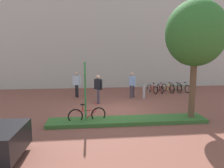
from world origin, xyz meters
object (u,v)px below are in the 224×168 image
Objects in this scene: bike_at_sign at (87,115)px; person_suited_navy at (98,87)px; parking_sign_post at (85,84)px; bollard_steel at (144,92)px; bike_rack_cluster at (168,88)px; tree_sidewalk at (196,34)px; person_casual_tan at (77,83)px; person_shirt_blue at (132,83)px.

bike_at_sign is 0.97× the size of person_suited_navy.
parking_sign_post is 6.27m from bollard_steel.
bike_rack_cluster is 3.55× the size of bollard_steel.
person_suited_navy is (0.67, 3.58, 0.63)m from bike_at_sign.
person_casual_tan is at bearing 133.63° from tree_sidewalk.
bike_at_sign is 5.97m from bollard_steel.
bollard_steel is 3.32m from person_suited_navy.
tree_sidewalk is 5.88m from bike_at_sign.
bollard_steel is at bearing 50.78° from bike_at_sign.
bollard_steel is 0.96m from person_shirt_blue.
bike_at_sign is 3.70m from person_suited_navy.
bike_at_sign reaches higher than bike_rack_cluster.
person_shirt_blue is at bearing 28.95° from person_suited_navy.
tree_sidewalk reaches higher than parking_sign_post.
tree_sidewalk is 8.36m from person_casual_tan.
tree_sidewalk is 5.90× the size of bollard_steel.
tree_sidewalk is at bearing -43.00° from person_suited_navy.
tree_sidewalk is 3.09× the size of person_shirt_blue.
person_suited_navy is (-3.11, -1.04, 0.53)m from bollard_steel.
person_shirt_blue is (-3.12, -1.59, 0.64)m from bike_rack_cluster.
person_suited_navy is 1.00× the size of person_shirt_blue.
person_casual_tan is at bearing 169.00° from bollard_steel.
person_suited_navy is 1.00× the size of person_casual_tan.
bike_at_sign is 5.58m from person_casual_tan.
tree_sidewalk is 7.66m from bike_rack_cluster.
person_suited_navy is at bearing 78.96° from parking_sign_post.
person_casual_tan is at bearing 96.52° from parking_sign_post.
person_suited_navy is at bearing -161.43° from bollard_steel.
bike_at_sign is at bearing -100.58° from person_suited_navy.
person_shirt_blue is at bearing 161.32° from bollard_steel.
person_shirt_blue is (-1.69, 5.07, -2.87)m from tree_sidewalk.
parking_sign_post is 5.74m from person_casual_tan.
tree_sidewalk is 5.97m from bollard_steel.
person_shirt_blue is at bearing 58.57° from parking_sign_post.
bollard_steel is at bearing -142.06° from bike_rack_cluster.
bollard_steel reaches higher than bike_rack_cluster.
bike_rack_cluster is at bearing 8.08° from person_casual_tan.
bike_at_sign is at bearing 177.77° from tree_sidewalk.
parking_sign_post is (-4.77, 0.03, -2.12)m from tree_sidewalk.
person_suited_navy is (-4.04, 3.77, -2.87)m from tree_sidewalk.
person_shirt_blue reaches higher than bike_rack_cluster.
parking_sign_post is 0.84× the size of bike_rack_cluster.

